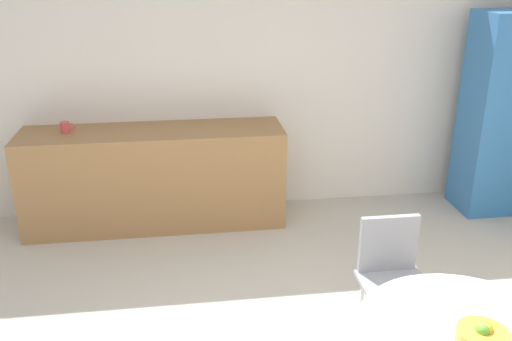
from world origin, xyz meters
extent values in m
cube|color=silver|center=(0.00, 3.00, 1.30)|extent=(6.00, 0.10, 2.60)
cube|color=#9E7042|center=(-0.67, 2.65, 0.45)|extent=(2.33, 0.60, 0.90)
cube|color=#3372B2|center=(2.55, 2.55, 0.95)|extent=(0.60, 0.50, 1.89)
cylinder|color=white|center=(0.86, -0.17, 0.72)|extent=(1.03, 1.03, 0.03)
cylinder|color=silver|center=(1.02, 0.50, 0.21)|extent=(0.02, 0.02, 0.42)
cylinder|color=silver|center=(0.71, 0.51, 0.21)|extent=(0.02, 0.02, 0.42)
cylinder|color=silver|center=(1.02, 0.82, 0.21)|extent=(0.02, 0.02, 0.42)
cylinder|color=silver|center=(0.71, 0.82, 0.21)|extent=(0.02, 0.02, 0.42)
cube|color=gray|center=(0.87, 0.66, 0.44)|extent=(0.42, 0.42, 0.03)
cube|color=gray|center=(0.87, 0.85, 0.64)|extent=(0.38, 0.04, 0.38)
cylinder|color=gold|center=(0.88, -0.24, 0.77)|extent=(0.23, 0.23, 0.07)
sphere|color=yellow|center=(0.90, -0.23, 0.81)|extent=(0.07, 0.07, 0.07)
sphere|color=yellow|center=(0.89, -0.24, 0.81)|extent=(0.07, 0.07, 0.07)
sphere|color=#66B233|center=(0.88, -0.24, 0.81)|extent=(0.07, 0.07, 0.07)
cylinder|color=#D84C4C|center=(-1.41, 2.69, 0.95)|extent=(0.08, 0.08, 0.09)
torus|color=#D84C4C|center=(-1.35, 2.69, 0.95)|extent=(0.06, 0.01, 0.06)
camera|label=1|loc=(-0.39, -2.10, 2.36)|focal=38.84mm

